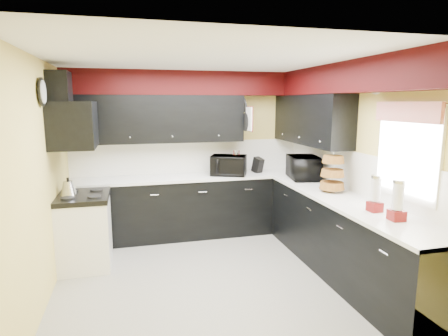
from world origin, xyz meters
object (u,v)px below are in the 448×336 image
object	(u,v)px
utensil_crock	(236,170)
kettle	(68,188)
toaster_oven	(229,165)
microwave	(304,168)
knife_block	(258,165)

from	to	relation	value
utensil_crock	kettle	distance (m)	2.44
toaster_oven	microwave	bearing A→B (deg)	-5.20
toaster_oven	microwave	size ratio (longest dim) A/B	0.88
knife_block	utensil_crock	bearing A→B (deg)	166.39
toaster_oven	utensil_crock	world-z (taller)	toaster_oven
microwave	kettle	world-z (taller)	microwave
toaster_oven	microwave	xyz separation A→B (m)	(0.99, -0.55, 0.01)
utensil_crock	toaster_oven	bearing A→B (deg)	-171.89
utensil_crock	kettle	world-z (taller)	kettle
utensil_crock	knife_block	bearing A→B (deg)	7.86
knife_block	microwave	bearing A→B (deg)	-72.79
toaster_oven	kettle	size ratio (longest dim) A/B	2.70
toaster_oven	microwave	distance (m)	1.13
knife_block	kettle	distance (m)	2.81
microwave	knife_block	size ratio (longest dim) A/B	2.49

